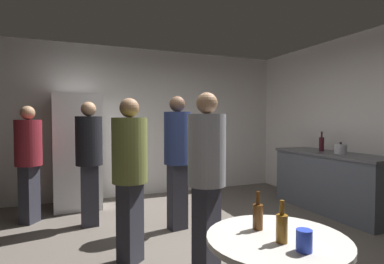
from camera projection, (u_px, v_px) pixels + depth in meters
ground_plane at (210, 252)px, 3.32m from camera, size 5.20×5.20×0.10m
wall_back at (150, 122)px, 5.70m from camera, size 5.32×0.06×2.70m
wall_side_right at (380, 123)px, 4.26m from camera, size 0.06×5.20×2.70m
refrigerator at (78, 151)px, 4.83m from camera, size 0.70×0.68×1.80m
kitchen_counter at (332, 182)px, 4.61m from camera, size 0.64×1.89×0.90m
kettle at (341, 149)px, 4.39m from camera, size 0.24×0.17×0.18m
wine_bottle_on_counter at (322, 144)px, 4.81m from camera, size 0.08×0.08×0.31m
foreground_table at (277, 255)px, 1.72m from camera, size 0.80×0.80×0.73m
beer_bottle_amber at (282, 227)px, 1.63m from camera, size 0.06×0.06×0.23m
beer_bottle_brown at (258, 216)px, 1.83m from camera, size 0.06×0.06×0.23m
plastic_cup_blue at (304, 241)px, 1.52m from camera, size 0.08×0.08×0.11m
person_in_olive_shirt at (130, 167)px, 2.93m from camera, size 0.48×0.48×1.61m
person_in_gray_shirt at (207, 169)px, 2.71m from camera, size 0.46×0.46×1.64m
person_in_navy_shirt at (177, 152)px, 3.85m from camera, size 0.39×0.39×1.69m
person_in_maroon_shirt at (29, 155)px, 4.08m from camera, size 0.47×0.47×1.58m
person_in_black_shirt at (89, 154)px, 3.97m from camera, size 0.34×0.34×1.63m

